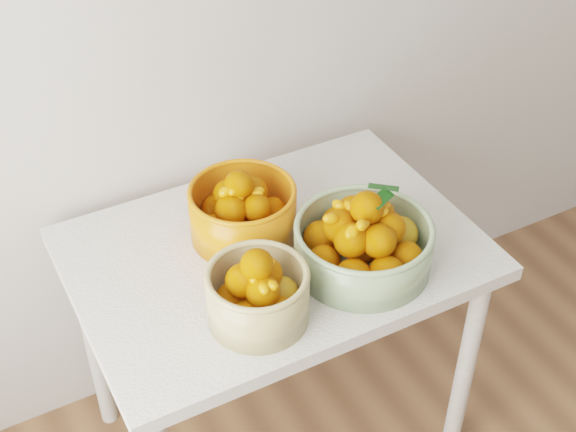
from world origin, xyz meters
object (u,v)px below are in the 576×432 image
(bowl_green, at_px, (363,242))
(bowl_orange, at_px, (243,211))
(table, at_px, (275,275))
(bowl_cream, at_px, (258,294))

(bowl_green, distance_m, bowl_orange, 0.31)
(table, xyz_separation_m, bowl_cream, (-0.14, -0.20, 0.17))
(table, height_order, bowl_green, bowl_green)
(bowl_cream, bearing_deg, bowl_orange, 70.99)
(table, height_order, bowl_cream, bowl_cream)
(bowl_cream, bearing_deg, table, 54.06)
(bowl_green, xyz_separation_m, bowl_orange, (-0.20, 0.24, 0.00))
(bowl_cream, xyz_separation_m, bowl_green, (0.30, 0.04, -0.00))
(bowl_cream, relative_size, bowl_orange, 1.05)
(table, distance_m, bowl_cream, 0.30)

